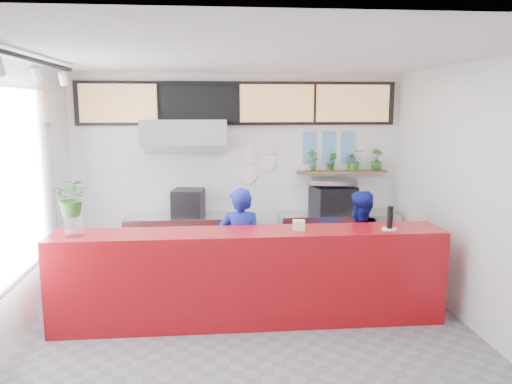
% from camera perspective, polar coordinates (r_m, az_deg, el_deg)
% --- Properties ---
extents(floor, '(5.00, 5.00, 0.00)m').
position_cam_1_polar(floor, '(5.72, -0.36, -16.22)').
color(floor, slate).
rests_on(floor, ground).
extents(ceiling, '(5.00, 5.00, 0.00)m').
position_cam_1_polar(ceiling, '(5.17, -0.39, 15.25)').
color(ceiling, silver).
extents(wall_back, '(5.00, 0.00, 5.00)m').
position_cam_1_polar(wall_back, '(7.70, -1.99, 2.25)').
color(wall_back, white).
rests_on(wall_back, ground).
extents(wall_left, '(0.00, 5.00, 5.00)m').
position_cam_1_polar(wall_left, '(5.61, -26.74, -1.63)').
color(wall_left, white).
rests_on(wall_left, ground).
extents(wall_right, '(0.00, 5.00, 5.00)m').
position_cam_1_polar(wall_right, '(5.99, 24.18, -0.77)').
color(wall_right, white).
rests_on(wall_right, ground).
extents(service_counter, '(4.50, 0.60, 1.10)m').
position_cam_1_polar(service_counter, '(5.88, -0.71, -9.68)').
color(service_counter, '#A00B12').
rests_on(service_counter, ground).
extents(cream_band, '(5.00, 0.02, 0.80)m').
position_cam_1_polar(cream_band, '(7.63, -2.04, 10.47)').
color(cream_band, beige).
rests_on(cream_band, wall_back).
extents(prep_bench, '(1.80, 0.60, 0.90)m').
position_cam_1_polar(prep_bench, '(7.61, -7.86, -6.00)').
color(prep_bench, '#B2B5BA').
rests_on(prep_bench, ground).
extents(panini_oven, '(0.50, 0.50, 0.40)m').
position_cam_1_polar(panini_oven, '(7.46, -7.75, -1.20)').
color(panini_oven, black).
rests_on(panini_oven, prep_bench).
extents(extraction_hood, '(1.20, 0.70, 0.35)m').
position_cam_1_polar(extraction_hood, '(7.29, -8.19, 6.87)').
color(extraction_hood, '#B2B5BA').
rests_on(extraction_hood, ceiling).
extents(hood_lip, '(1.20, 0.69, 0.31)m').
position_cam_1_polar(hood_lip, '(7.30, -8.16, 5.30)').
color(hood_lip, '#B2B5BA').
rests_on(hood_lip, ceiling).
extents(right_bench, '(1.80, 0.60, 0.90)m').
position_cam_1_polar(right_bench, '(7.85, 9.23, -5.55)').
color(right_bench, '#B2B5BA').
rests_on(right_bench, ground).
extents(espresso_machine, '(0.71, 0.57, 0.40)m').
position_cam_1_polar(espresso_machine, '(7.69, 8.82, -0.88)').
color(espresso_machine, black).
rests_on(espresso_machine, right_bench).
extents(espresso_tray, '(0.77, 0.61, 0.06)m').
position_cam_1_polar(espresso_tray, '(7.64, 8.87, 1.19)').
color(espresso_tray, '#B0B2B7').
rests_on(espresso_tray, espresso_machine).
extents(herb_shelf, '(1.40, 0.18, 0.04)m').
position_cam_1_polar(herb_shelf, '(7.86, 9.78, 2.27)').
color(herb_shelf, brown).
rests_on(herb_shelf, wall_back).
extents(menu_board_far_left, '(1.10, 0.10, 0.55)m').
position_cam_1_polar(menu_board_far_left, '(7.62, -15.45, 9.75)').
color(menu_board_far_left, tan).
rests_on(menu_board_far_left, wall_back).
extents(menu_board_mid_left, '(1.10, 0.10, 0.55)m').
position_cam_1_polar(menu_board_mid_left, '(7.50, -6.56, 10.04)').
color(menu_board_mid_left, black).
rests_on(menu_board_mid_left, wall_back).
extents(menu_board_mid_right, '(1.10, 0.10, 0.55)m').
position_cam_1_polar(menu_board_mid_right, '(7.57, 2.39, 10.09)').
color(menu_board_mid_right, tan).
rests_on(menu_board_mid_right, wall_back).
extents(menu_board_far_right, '(1.10, 0.10, 0.55)m').
position_cam_1_polar(menu_board_far_right, '(7.81, 10.98, 9.91)').
color(menu_board_far_right, tan).
rests_on(menu_board_far_right, wall_back).
extents(soffit, '(4.80, 0.04, 0.65)m').
position_cam_1_polar(soffit, '(7.60, -2.02, 10.09)').
color(soffit, black).
rests_on(soffit, wall_back).
extents(window_pane, '(0.04, 2.20, 1.90)m').
position_cam_1_polar(window_pane, '(5.84, -25.56, 0.87)').
color(window_pane, silver).
rests_on(window_pane, wall_left).
extents(window_frame, '(0.03, 2.30, 2.00)m').
position_cam_1_polar(window_frame, '(5.84, -25.38, 0.87)').
color(window_frame, '#B2B5BA').
rests_on(window_frame, wall_left).
extents(track_rail, '(0.05, 2.40, 0.04)m').
position_cam_1_polar(track_rail, '(5.40, -23.88, 13.56)').
color(track_rail, black).
rests_on(track_rail, ceiling).
extents(dec_plate_a, '(0.24, 0.03, 0.24)m').
position_cam_1_polar(dec_plate_a, '(7.65, -0.87, 4.09)').
color(dec_plate_a, silver).
rests_on(dec_plate_a, wall_back).
extents(dec_plate_b, '(0.24, 0.03, 0.24)m').
position_cam_1_polar(dec_plate_b, '(7.69, 1.37, 3.37)').
color(dec_plate_b, silver).
rests_on(dec_plate_b, wall_back).
extents(dec_plate_c, '(0.24, 0.03, 0.24)m').
position_cam_1_polar(dec_plate_c, '(7.69, -0.86, 1.87)').
color(dec_plate_c, silver).
rests_on(dec_plate_c, wall_back).
extents(dec_plate_d, '(0.24, 0.03, 0.24)m').
position_cam_1_polar(dec_plate_d, '(7.68, 1.75, 5.23)').
color(dec_plate_d, silver).
rests_on(dec_plate_d, wall_back).
extents(photo_frame_a, '(0.20, 0.02, 0.25)m').
position_cam_1_polar(photo_frame_a, '(7.77, 6.16, 5.98)').
color(photo_frame_a, '#598CBF').
rests_on(photo_frame_a, wall_back).
extents(photo_frame_b, '(0.20, 0.02, 0.25)m').
position_cam_1_polar(photo_frame_b, '(7.84, 8.32, 5.96)').
color(photo_frame_b, '#598CBF').
rests_on(photo_frame_b, wall_back).
extents(photo_frame_c, '(0.20, 0.02, 0.25)m').
position_cam_1_polar(photo_frame_c, '(7.92, 10.44, 5.94)').
color(photo_frame_c, '#598CBF').
rests_on(photo_frame_c, wall_back).
extents(photo_frame_d, '(0.20, 0.02, 0.25)m').
position_cam_1_polar(photo_frame_d, '(7.79, 6.12, 4.14)').
color(photo_frame_d, '#598CBF').
rests_on(photo_frame_d, wall_back).
extents(photo_frame_e, '(0.20, 0.02, 0.25)m').
position_cam_1_polar(photo_frame_e, '(7.86, 8.27, 4.14)').
color(photo_frame_e, '#598CBF').
rests_on(photo_frame_e, wall_back).
extents(photo_frame_f, '(0.20, 0.02, 0.25)m').
position_cam_1_polar(photo_frame_f, '(7.94, 10.39, 4.14)').
color(photo_frame_f, '#598CBF').
rests_on(photo_frame_f, wall_back).
extents(staff_center, '(0.58, 0.41, 1.53)m').
position_cam_1_polar(staff_center, '(6.27, -1.81, -6.37)').
color(staff_center, navy).
rests_on(staff_center, ground).
extents(staff_right, '(0.85, 0.76, 1.44)m').
position_cam_1_polar(staff_right, '(6.64, 11.59, -6.03)').
color(staff_right, navy).
rests_on(staff_right, ground).
extents(herb_a, '(0.20, 0.16, 0.33)m').
position_cam_1_polar(herb_a, '(7.73, 6.53, 3.60)').
color(herb_a, '#2E6423').
rests_on(herb_a, herb_shelf).
extents(herb_b, '(0.19, 0.17, 0.29)m').
position_cam_1_polar(herb_b, '(7.80, 8.63, 3.45)').
color(herb_b, '#2E6423').
rests_on(herb_b, herb_shelf).
extents(herb_c, '(0.32, 0.29, 0.33)m').
position_cam_1_polar(herb_c, '(7.89, 11.13, 3.61)').
color(herb_c, '#2E6423').
rests_on(herb_c, herb_shelf).
extents(herb_d, '(0.23, 0.21, 0.34)m').
position_cam_1_polar(herb_d, '(8.00, 13.63, 3.62)').
color(herb_d, '#2E6423').
rests_on(herb_d, herb_shelf).
extents(glass_vase, '(0.25, 0.25, 0.25)m').
position_cam_1_polar(glass_vase, '(5.82, -20.08, -3.58)').
color(glass_vase, silver).
rests_on(glass_vase, service_counter).
extents(basil_vase, '(0.42, 0.38, 0.42)m').
position_cam_1_polar(basil_vase, '(5.76, -20.26, -0.60)').
color(basil_vase, '#2E6423').
rests_on(basil_vase, glass_vase).
extents(napkin_holder, '(0.14, 0.10, 0.12)m').
position_cam_1_polar(napkin_holder, '(5.76, 4.92, -3.79)').
color(napkin_holder, white).
rests_on(napkin_holder, service_counter).
extents(white_plate, '(0.18, 0.18, 0.01)m').
position_cam_1_polar(white_plate, '(5.99, 15.01, -4.09)').
color(white_plate, white).
rests_on(white_plate, service_counter).
extents(pepper_mill, '(0.07, 0.07, 0.26)m').
position_cam_1_polar(pepper_mill, '(5.96, 15.07, -2.78)').
color(pepper_mill, black).
rests_on(pepper_mill, white_plate).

